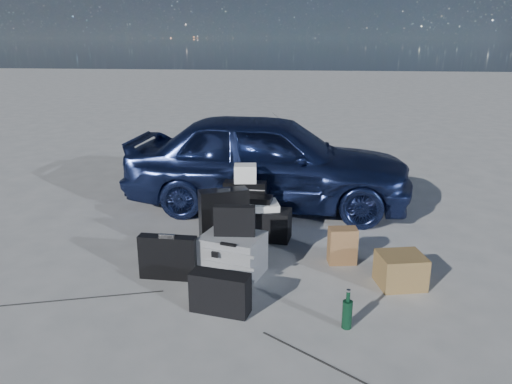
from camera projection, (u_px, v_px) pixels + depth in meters
ground at (245, 283)px, 4.33m from camera, size 60.00×60.00×0.00m
car at (268, 160)px, 6.15m from camera, size 3.52×1.51×1.18m
pelican_case at (233, 255)px, 4.44m from camera, size 0.61×0.54×0.37m
laptop_bag at (235, 221)px, 4.35m from camera, size 0.37×0.12×0.27m
briefcase at (168, 257)px, 4.36m from camera, size 0.51×0.12×0.40m
suitcase_left at (224, 220)px, 4.94m from camera, size 0.51×0.35×0.62m
suitcase_right at (245, 206)px, 5.47m from camera, size 0.46×0.17×0.55m
white_carton at (245, 173)px, 5.36m from camera, size 0.26×0.22×0.19m
duffel_bag at (260, 224)px, 5.26m from camera, size 0.67×0.34×0.32m
flat_box_white at (259, 206)px, 5.22m from camera, size 0.46×0.39×0.07m
flat_box_black at (258, 199)px, 5.22m from camera, size 0.29×0.22×0.06m
kraft_bag at (342, 246)px, 4.67m from camera, size 0.28×0.20×0.35m
cardboard_box at (401, 270)px, 4.25m from camera, size 0.44×0.41×0.28m
messenger_bag at (220, 293)px, 3.83m from camera, size 0.48×0.25×0.32m
green_bottle at (347, 310)px, 3.62m from camera, size 0.10×0.10×0.30m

